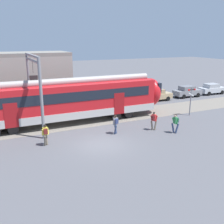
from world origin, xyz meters
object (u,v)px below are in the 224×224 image
at_px(pedestrian_red, 154,119).
at_px(pedestrian_green, 176,122).
at_px(pedestrian_yellow, 45,133).
at_px(crossing_signal, 191,97).
at_px(parked_car_silver, 212,89).
at_px(pedestrian_grey, 116,123).
at_px(parked_car_grey, 187,91).
at_px(parked_car_tan, 157,95).

bearing_deg(pedestrian_red, pedestrian_green, -49.15).
xyz_separation_m(pedestrian_yellow, crossing_signal, (15.45, 1.78, 1.02)).
distance_m(pedestrian_yellow, crossing_signal, 15.58).
xyz_separation_m(pedestrian_red, crossing_signal, (6.10, 2.30, 1.02)).
bearing_deg(pedestrian_red, crossing_signal, 20.66).
xyz_separation_m(pedestrian_green, parked_car_silver, (15.46, 11.21, -0.21)).
distance_m(pedestrian_yellow, parked_car_silver, 27.65).
height_order(pedestrian_grey, crossing_signal, crossing_signal).
xyz_separation_m(pedestrian_yellow, parked_car_grey, (21.43, 9.20, -0.21)).
relative_size(parked_car_tan, parked_car_grey, 1.01).
bearing_deg(pedestrian_green, pedestrian_red, 130.85).
relative_size(parked_car_tan, crossing_signal, 1.35).
distance_m(pedestrian_grey, pedestrian_green, 5.11).
relative_size(pedestrian_yellow, parked_car_silver, 0.41).
bearing_deg(pedestrian_red, pedestrian_yellow, 176.83).
bearing_deg(pedestrian_grey, pedestrian_yellow, -179.76).
relative_size(pedestrian_red, pedestrian_green, 1.00).
bearing_deg(pedestrian_green, parked_car_tan, 62.98).
relative_size(pedestrian_yellow, parked_car_tan, 0.41).
distance_m(parked_car_tan, parked_car_grey, 5.24).
xyz_separation_m(pedestrian_yellow, pedestrian_red, (9.34, -0.52, 0.00)).
relative_size(pedestrian_yellow, pedestrian_red, 1.00).
bearing_deg(pedestrian_yellow, pedestrian_green, -10.47).
xyz_separation_m(pedestrian_grey, parked_car_tan, (10.31, 9.01, -0.21)).
relative_size(pedestrian_yellow, crossing_signal, 0.56).
bearing_deg(pedestrian_green, crossing_signal, 37.58).
distance_m(pedestrian_red, pedestrian_green, 1.90).
height_order(pedestrian_yellow, pedestrian_green, same).
height_order(pedestrian_red, crossing_signal, crossing_signal).
distance_m(pedestrian_grey, crossing_signal, 9.79).
bearing_deg(pedestrian_red, parked_car_silver, 30.32).
distance_m(parked_car_grey, crossing_signal, 9.60).
bearing_deg(parked_car_grey, crossing_signal, -128.89).
bearing_deg(parked_car_tan, crossing_signal, -95.85).
height_order(pedestrian_grey, pedestrian_green, same).
bearing_deg(pedestrian_yellow, parked_car_tan, 29.15).
relative_size(pedestrian_green, parked_car_tan, 0.41).
xyz_separation_m(pedestrian_yellow, parked_car_silver, (26.05, 9.25, -0.21)).
bearing_deg(crossing_signal, pedestrian_grey, -169.58).
xyz_separation_m(pedestrian_grey, crossing_signal, (9.57, 1.76, 1.02)).
xyz_separation_m(pedestrian_grey, pedestrian_green, (4.71, -1.98, 0.00)).
xyz_separation_m(parked_car_tan, parked_car_silver, (9.86, 0.22, 0.00)).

